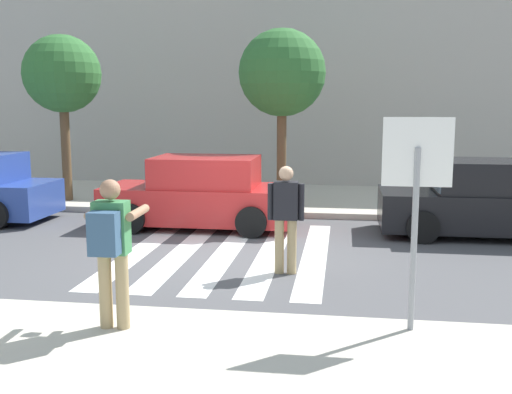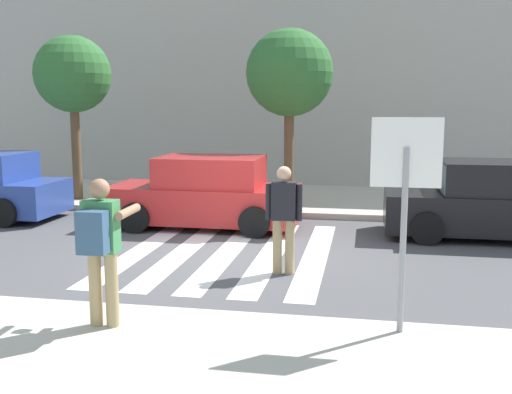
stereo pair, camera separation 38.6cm
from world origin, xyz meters
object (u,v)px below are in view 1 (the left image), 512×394
(street_tree_west, at_px, (62,75))
(street_tree_center, at_px, (282,74))
(parked_car_red, at_px, (201,194))
(photographer_with_backpack, at_px, (111,241))
(parked_car_black, at_px, (485,201))
(stop_sign, at_px, (417,177))
(pedestrian_crossing, at_px, (286,213))

(street_tree_west, relative_size, street_tree_center, 0.99)
(parked_car_red, relative_size, street_tree_west, 0.96)
(photographer_with_backpack, xyz_separation_m, street_tree_west, (-4.64, 8.53, 2.22))
(parked_car_red, height_order, parked_car_black, same)
(stop_sign, height_order, parked_car_black, stop_sign)
(pedestrian_crossing, distance_m, street_tree_west, 8.75)
(stop_sign, relative_size, pedestrian_crossing, 1.40)
(pedestrian_crossing, xyz_separation_m, parked_car_black, (3.74, 3.29, -0.25))
(street_tree_west, bearing_deg, parked_car_black, -12.65)
(parked_car_red, relative_size, parked_car_black, 1.00)
(photographer_with_backpack, height_order, parked_car_black, photographer_with_backpack)
(photographer_with_backpack, xyz_separation_m, parked_car_red, (-0.47, 6.27, -0.44))
(stop_sign, bearing_deg, parked_car_black, 70.42)
(pedestrian_crossing, height_order, street_tree_west, street_tree_west)
(stop_sign, xyz_separation_m, pedestrian_crossing, (-1.68, 2.51, -0.92))
(photographer_with_backpack, xyz_separation_m, parked_car_black, (5.43, 6.27, -0.44))
(photographer_with_backpack, distance_m, parked_car_black, 8.31)
(photographer_with_backpack, bearing_deg, street_tree_west, 118.56)
(stop_sign, height_order, street_tree_west, street_tree_west)
(pedestrian_crossing, relative_size, parked_car_black, 0.42)
(parked_car_black, xyz_separation_m, street_tree_west, (-10.07, 2.26, 2.66))
(photographer_with_backpack, distance_m, street_tree_center, 8.93)
(street_tree_center, bearing_deg, parked_car_red, -123.00)
(parked_car_black, bearing_deg, photographer_with_backpack, -130.86)
(street_tree_west, bearing_deg, pedestrian_crossing, -41.23)
(street_tree_center, bearing_deg, pedestrian_crossing, -83.35)
(pedestrian_crossing, distance_m, street_tree_center, 6.13)
(parked_car_black, height_order, street_tree_center, street_tree_center)
(parked_car_black, relative_size, street_tree_west, 0.96)
(parked_car_red, bearing_deg, street_tree_center, 57.00)
(photographer_with_backpack, relative_size, street_tree_center, 0.40)
(stop_sign, bearing_deg, photographer_with_backpack, -171.94)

